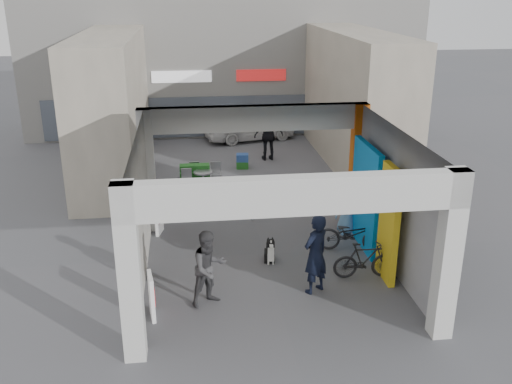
{
  "coord_description": "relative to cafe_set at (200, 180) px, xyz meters",
  "views": [
    {
      "loc": [
        -1.86,
        -13.27,
        6.68
      ],
      "look_at": [
        -0.09,
        1.0,
        1.36
      ],
      "focal_mm": 40.0,
      "sensor_mm": 36.0,
      "label": 1
    }
  ],
  "objects": [
    {
      "name": "arcade_canopy",
      "position": [
        2.04,
        -6.1,
        2.01
      ],
      "size": [
        6.4,
        6.45,
        6.4
      ],
      "color": "silver",
      "rests_on": "ground"
    },
    {
      "name": "bollard_left",
      "position": [
        -0.07,
        -2.7,
        0.14
      ],
      "size": [
        0.09,
        0.09,
        0.87
      ],
      "primitive_type": "cylinder",
      "color": "#979BA0",
      "rests_on": "ground"
    },
    {
      "name": "plaza_bldg_right",
      "position": [
        6.0,
        2.22,
        2.21
      ],
      "size": [
        2.0,
        9.0,
        5.0
      ],
      "primitive_type": "cube",
      "color": "#B1A693",
      "rests_on": "ground"
    },
    {
      "name": "man_back_turned",
      "position": [
        -0.02,
        -7.52,
        0.57
      ],
      "size": [
        1.05,
        0.98,
        1.72
      ],
      "primitive_type": "imported",
      "rotation": [
        0.0,
        0.0,
        0.52
      ],
      "color": "#3E3D40",
      "rests_on": "ground"
    },
    {
      "name": "man_elderly",
      "position": [
        4.0,
        -4.24,
        0.45
      ],
      "size": [
        0.77,
        0.54,
        1.49
      ],
      "primitive_type": "imported",
      "rotation": [
        0.0,
        0.0,
        -0.1
      ],
      "color": "#6394C1",
      "rests_on": "ground"
    },
    {
      "name": "bicycle_front",
      "position": [
        3.8,
        -5.34,
        0.18
      ],
      "size": [
        1.88,
        1.03,
        0.94
      ],
      "primitive_type": "imported",
      "rotation": [
        0.0,
        0.0,
        1.33
      ],
      "color": "black",
      "rests_on": "ground"
    },
    {
      "name": "bicycle_rear",
      "position": [
        3.71,
        -6.81,
        0.16
      ],
      "size": [
        1.53,
        0.48,
        0.91
      ],
      "primitive_type": "imported",
      "rotation": [
        0.0,
        0.0,
        1.54
      ],
      "color": "black",
      "rests_on": "ground"
    },
    {
      "name": "bollard_right",
      "position": [
        3.01,
        -2.82,
        0.17
      ],
      "size": [
        0.09,
        0.09,
        0.93
      ],
      "primitive_type": "cylinder",
      "color": "#979BA0",
      "rests_on": "ground"
    },
    {
      "name": "advert_board_far",
      "position": [
        -1.24,
        -3.6,
        0.21
      ],
      "size": [
        0.21,
        0.55,
        1.0
      ],
      "rotation": [
        0.0,
        0.0,
        -0.24
      ],
      "color": "silver",
      "rests_on": "ground"
    },
    {
      "name": "crate_stack",
      "position": [
        1.68,
        2.07,
        -0.01
      ],
      "size": [
        0.49,
        0.4,
        0.56
      ],
      "rotation": [
        0.0,
        0.0,
        -0.11
      ],
      "color": "#195418",
      "rests_on": "ground"
    },
    {
      "name": "far_building",
      "position": [
        1.5,
        8.72,
        3.7
      ],
      "size": [
        18.0,
        4.08,
        8.0
      ],
      "color": "white",
      "rests_on": "ground"
    },
    {
      "name": "bollard_center",
      "position": [
        1.46,
        -2.97,
        0.18
      ],
      "size": [
        0.09,
        0.09,
        0.94
      ],
      "primitive_type": "cylinder",
      "color": "#979BA0",
      "rests_on": "ground"
    },
    {
      "name": "cafe_set",
      "position": [
        0.0,
        0.0,
        0.0
      ],
      "size": [
        1.36,
        1.1,
        0.82
      ],
      "rotation": [
        0.0,
        0.0,
        0.25
      ],
      "color": "#9B9CA0",
      "rests_on": "ground"
    },
    {
      "name": "advert_board_near",
      "position": [
        -1.24,
        -7.94,
        0.21
      ],
      "size": [
        0.17,
        0.56,
        1.0
      ],
      "rotation": [
        0.0,
        0.0,
        0.15
      ],
      "color": "silver",
      "rests_on": "ground"
    },
    {
      "name": "border_collie",
      "position": [
        1.58,
        -5.75,
        -0.01
      ],
      "size": [
        0.26,
        0.52,
        0.71
      ],
      "rotation": [
        0.0,
        0.0,
        -0.15
      ],
      "color": "black",
      "rests_on": "ground"
    },
    {
      "name": "plaza_bldg_left",
      "position": [
        -3.0,
        2.22,
        2.21
      ],
      "size": [
        2.0,
        9.0,
        5.0
      ],
      "primitive_type": "cube",
      "color": "#B1A693",
      "rests_on": "ground"
    },
    {
      "name": "produce_stand",
      "position": [
        -0.16,
        0.02,
        0.03
      ],
      "size": [
        1.22,
        0.66,
        0.8
      ],
      "rotation": [
        0.0,
        0.0,
        -0.18
      ],
      "color": "black",
      "rests_on": "ground"
    },
    {
      "name": "white_van",
      "position": [
        2.42,
        6.22,
        0.39
      ],
      "size": [
        4.3,
        2.55,
        1.37
      ],
      "primitive_type": "imported",
      "rotation": [
        0.0,
        0.0,
        1.82
      ],
      "color": "silver",
      "rests_on": "ground"
    },
    {
      "name": "man_with_dog",
      "position": [
        2.38,
        -7.3,
        0.65
      ],
      "size": [
        0.82,
        0.76,
        1.88
      ],
      "primitive_type": "imported",
      "rotation": [
        0.0,
        0.0,
        3.73
      ],
      "color": "black",
      "rests_on": "ground"
    },
    {
      "name": "ground",
      "position": [
        1.5,
        -5.28,
        -0.29
      ],
      "size": [
        90.0,
        90.0,
        0.0
      ],
      "primitive_type": "plane",
      "color": "#535257",
      "rests_on": "ground"
    },
    {
      "name": "man_crates",
      "position": [
        2.82,
        3.05,
        0.7
      ],
      "size": [
        1.21,
        0.6,
        1.99
      ],
      "primitive_type": "imported",
      "rotation": [
        0.0,
        0.0,
        3.24
      ],
      "color": "black",
      "rests_on": "ground"
    }
  ]
}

